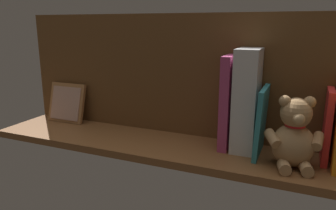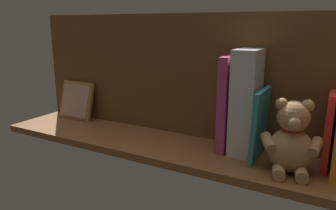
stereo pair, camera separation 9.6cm
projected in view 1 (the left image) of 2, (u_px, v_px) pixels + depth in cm
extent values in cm
cube|color=brown|center=(168.00, 146.00, 99.46)|extent=(116.24, 25.09, 2.20)
cube|color=brown|center=(181.00, 76.00, 103.66)|extent=(116.24, 1.50, 38.65)
cube|color=red|center=(327.00, 126.00, 83.72)|extent=(1.60, 10.33, 19.38)
ellipsoid|color=tan|center=(293.00, 145.00, 81.89)|extent=(12.40, 11.56, 11.14)
sphere|color=tan|center=(296.00, 113.00, 79.83)|extent=(7.66, 7.66, 7.66)
sphere|color=tan|center=(310.00, 102.00, 78.62)|extent=(2.96, 2.96, 2.96)
sphere|color=tan|center=(285.00, 101.00, 79.66)|extent=(2.96, 2.96, 2.96)
sphere|color=tan|center=(299.00, 119.00, 76.87)|extent=(2.96, 2.96, 2.96)
cylinder|color=tan|center=(317.00, 141.00, 79.13)|extent=(3.29, 5.76, 4.12)
cylinder|color=tan|center=(273.00, 138.00, 81.04)|extent=(5.15, 6.02, 4.12)
cylinder|color=tan|center=(306.00, 169.00, 77.92)|extent=(3.80, 4.73, 2.96)
cylinder|color=tan|center=(284.00, 167.00, 78.82)|extent=(3.80, 4.73, 2.96)
torus|color=red|center=(295.00, 125.00, 80.58)|extent=(6.07, 6.07, 0.87)
cube|color=teal|center=(261.00, 122.00, 88.26)|extent=(2.02, 14.40, 18.95)
cube|color=silver|center=(246.00, 101.00, 90.40)|extent=(6.41, 10.61, 29.01)
cube|color=#B23F72|center=(228.00, 103.00, 92.78)|extent=(2.63, 10.60, 26.96)
cube|color=#9E6B3D|center=(67.00, 103.00, 119.97)|extent=(14.92, 5.13, 14.30)
cube|color=tan|center=(66.00, 103.00, 119.32)|extent=(12.53, 3.69, 11.84)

